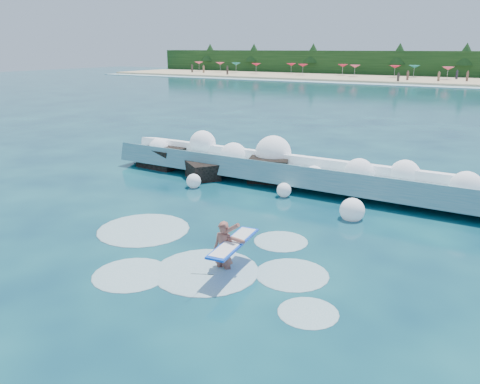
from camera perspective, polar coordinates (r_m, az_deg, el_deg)
The scene contains 11 objects.
ground at distance 14.61m, azimuth -9.15°, elevation -5.61°, with size 200.00×200.00×0.00m, color #082A42.
beach at distance 88.84m, azimuth 25.65°, elevation 12.07°, with size 140.00×20.00×0.40m, color tan.
wet_band at distance 77.93m, azimuth 24.76°, elevation 11.57°, with size 140.00×5.00×0.08m, color silver.
treeline at distance 98.68m, azimuth 26.46°, elevation 13.67°, with size 140.00×4.00×5.00m, color black.
breaking_wave at distance 20.22m, azimuth 6.18°, elevation 2.51°, with size 17.04×2.70×1.47m.
rock_cluster at distance 21.75m, azimuth -4.20°, elevation 3.24°, with size 7.80×3.06×1.19m.
surfer_with_board at distance 12.22m, azimuth -1.75°, elevation -7.01°, with size 0.96×2.83×1.62m.
wave_spray at distance 20.13m, azimuth 5.73°, elevation 3.69°, with size 14.97×4.68×2.01m.
surf_foam at distance 13.50m, azimuth -6.36°, elevation -7.46°, with size 8.68×5.77×0.15m.
beach_umbrellas at distance 90.30m, azimuth 25.95°, elevation 13.40°, with size 112.77×6.69×0.50m.
beachgoers at distance 87.08m, azimuth 26.03°, elevation 12.55°, with size 103.53×13.53×1.93m.
Camera 1 is at (8.79, -10.24, 5.61)m, focal length 35.00 mm.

